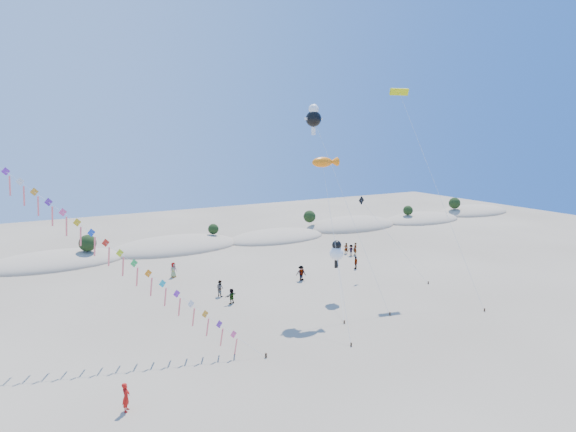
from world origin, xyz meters
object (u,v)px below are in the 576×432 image
at_px(kite_train, 86,230).
at_px(fish_kite, 325,162).
at_px(parafoil_kite, 401,96).
at_px(flyer_foreground, 126,397).

xyz_separation_m(kite_train, fish_kite, (21.16, -0.24, 4.42)).
distance_m(fish_kite, parafoil_kite, 13.47).
height_order(kite_train, parafoil_kite, parafoil_kite).
distance_m(fish_kite, flyer_foreground, 26.28).
height_order(parafoil_kite, flyer_foreground, parafoil_kite).
bearing_deg(kite_train, flyer_foreground, -87.08).
bearing_deg(kite_train, parafoil_kite, 4.26).
relative_size(parafoil_kite, flyer_foreground, 11.80).
bearing_deg(fish_kite, parafoil_kite, 13.13).
bearing_deg(flyer_foreground, fish_kite, -39.41).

